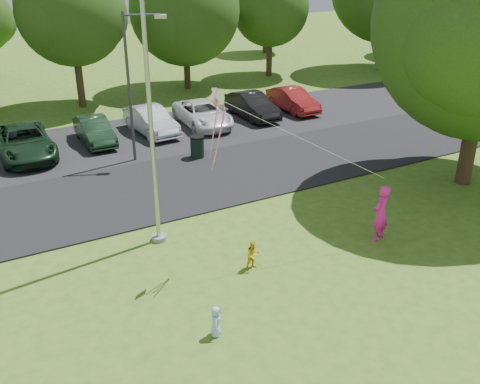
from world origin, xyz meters
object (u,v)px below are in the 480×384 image
trash_can (197,147)px  child_blue (216,321)px  woman (381,213)px  child_yellow (253,255)px  street_lamp (134,75)px  kite (222,116)px  flagpole (150,119)px

trash_can → child_blue: (-4.85, -11.59, -0.12)m
woman → child_yellow: size_ratio=2.10×
street_lamp → child_yellow: (-0.07, -10.32, -3.47)m
child_blue → woman: bearing=-45.4°
child_blue → street_lamp: bearing=19.3°
street_lamp → woman: size_ratio=3.38×
trash_can → woman: size_ratio=0.55×
child_blue → kite: 5.44m
trash_can → child_yellow: bearing=-104.8°
trash_can → child_yellow: 9.68m
trash_can → woman: 10.05m
trash_can → woman: bearing=-78.1°
kite → flagpole: bearing=79.6°
child_yellow → child_blue: child_yellow is taller
trash_can → woman: woman is taller
street_lamp → kite: size_ratio=1.17×
flagpole → trash_can: size_ratio=9.37×
kite → child_yellow: bearing=-84.1°
street_lamp → child_blue: (-2.44, -12.55, -3.51)m
trash_can → kite: kite is taller
child_blue → kite: size_ratio=0.15×
flagpole → woman: flagpole is taller
street_lamp → child_yellow: street_lamp is taller
child_yellow → kite: size_ratio=0.17×
child_yellow → child_blue: size_ratio=1.09×
flagpole → child_yellow: (1.87, -3.01, -3.71)m
woman → kite: size_ratio=0.35×
flagpole → kite: size_ratio=1.79×
kite → street_lamp: bearing=47.6°
child_yellow → kite: (-0.65, 0.67, 4.24)m
flagpole → kite: flagpole is taller
flagpole → child_blue: 6.45m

